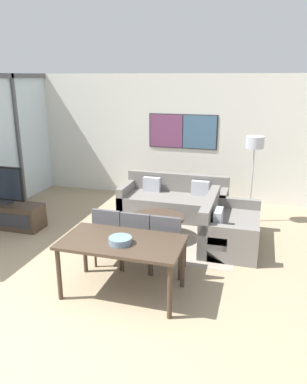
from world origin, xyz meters
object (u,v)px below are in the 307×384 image
at_px(tv_console, 4,215).
at_px(dining_chair_left, 110,233).
at_px(sofa_main, 174,202).
at_px(dining_table, 122,246).
at_px(floor_lamp, 254,150).
at_px(television, 0,185).
at_px(coffee_table, 158,222).
at_px(fruit_bowl, 120,240).
at_px(dining_chair_centre, 138,237).
at_px(sofa_side, 226,229).
at_px(dining_chair_right, 168,241).

bearing_deg(tv_console, dining_chair_left, -18.81).
height_order(sofa_main, dining_chair_left, dining_chair_left).
height_order(dining_table, dining_chair_left, dining_chair_left).
bearing_deg(floor_lamp, sofa_main, -179.63).
xyz_separation_m(dining_table, floor_lamp, (1.49, 3.07, 0.76)).
distance_m(television, coffee_table, 3.02).
height_order(tv_console, fruit_bowl, fruit_bowl).
bearing_deg(dining_table, floor_lamp, 64.14).
bearing_deg(sofa_main, dining_chair_left, -99.84).
height_order(coffee_table, dining_chair_centre, dining_chair_centre).
bearing_deg(fruit_bowl, coffee_table, 91.11).
bearing_deg(floor_lamp, dining_chair_centre, -121.52).
bearing_deg(sofa_side, dining_table, 148.99).
xyz_separation_m(coffee_table, fruit_bowl, (0.04, -1.89, 0.49)).
bearing_deg(coffee_table, dining_chair_right, -68.18).
height_order(tv_console, television, television).
distance_m(sofa_side, fruit_bowl, 2.36).
bearing_deg(sofa_main, tv_console, -152.64).
relative_size(tv_console, dining_chair_centre, 1.68).
bearing_deg(dining_chair_centre, fruit_bowl, -89.15).
height_order(television, dining_chair_centre, television).
height_order(sofa_side, fruit_bowl, fruit_bowl).
xyz_separation_m(tv_console, sofa_side, (4.14, 0.39, 0.04)).
distance_m(sofa_side, dining_table, 2.27).
bearing_deg(dining_table, television, 152.94).
bearing_deg(dining_chair_right, television, 165.47).
distance_m(dining_chair_left, dining_chair_right, 0.88).
bearing_deg(dining_chair_left, fruit_bowl, -58.50).
xyz_separation_m(dining_chair_centre, fruit_bowl, (0.01, -0.72, 0.27)).
bearing_deg(sofa_side, floor_lamp, -16.22).
bearing_deg(dining_chair_centre, coffee_table, 91.28).
relative_size(sofa_side, dining_chair_right, 1.66).
height_order(tv_console, sofa_side, sofa_side).
xyz_separation_m(tv_console, fruit_bowl, (3.00, -1.61, 0.56)).
xyz_separation_m(television, coffee_table, (2.96, 0.28, -0.51)).
xyz_separation_m(dining_table, dining_chair_right, (0.44, 0.64, -0.14)).
distance_m(sofa_main, dining_chair_left, 2.45).
height_order(dining_table, floor_lamp, floor_lamp).
distance_m(dining_table, dining_chair_centre, 0.66).
distance_m(dining_chair_left, dining_chair_centre, 0.44).
height_order(dining_chair_left, dining_chair_centre, same).
xyz_separation_m(sofa_side, dining_chair_centre, (-1.15, -1.27, 0.26)).
bearing_deg(dining_chair_right, fruit_bowl, -121.00).
height_order(sofa_main, sofa_side, same).
distance_m(tv_console, dining_table, 3.38).
height_order(television, sofa_main, television).
bearing_deg(floor_lamp, television, -160.99).
xyz_separation_m(coffee_table, dining_chair_left, (-0.42, -1.15, 0.22)).
distance_m(coffee_table, dining_chair_centre, 1.18).
bearing_deg(floor_lamp, dining_table, -115.86).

